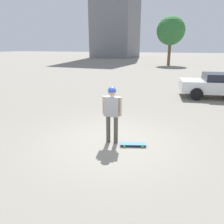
# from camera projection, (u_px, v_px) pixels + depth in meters

# --- Properties ---
(ground_plane) EXTENTS (220.00, 220.00, 0.00)m
(ground_plane) POSITION_uv_depth(u_px,v_px,m) (112.00, 142.00, 6.67)
(ground_plane) COLOR gray
(person) EXTENTS (0.58, 0.24, 1.72)m
(person) POSITION_uv_depth(u_px,v_px,m) (112.00, 109.00, 6.37)
(person) COLOR #4C4742
(person) RESTS_ON ground_plane
(skateboard) EXTENTS (0.79, 0.47, 0.08)m
(skateboard) POSITION_uv_depth(u_px,v_px,m) (133.00, 144.00, 6.41)
(skateboard) COLOR #336693
(skateboard) RESTS_ON ground_plane
(car_parked_near) EXTENTS (4.47, 2.63, 1.38)m
(car_parked_near) POSITION_uv_depth(u_px,v_px,m) (219.00, 85.00, 12.36)
(car_parked_near) COLOR silver
(car_parked_near) RESTS_ON ground_plane
(tree_distant) EXTENTS (4.25, 4.25, 7.27)m
(tree_distant) POSITION_uv_depth(u_px,v_px,m) (171.00, 31.00, 33.04)
(tree_distant) COLOR brown
(tree_distant) RESTS_ON ground_plane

